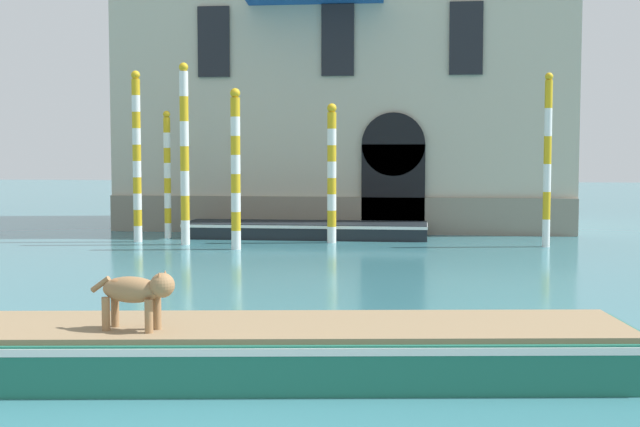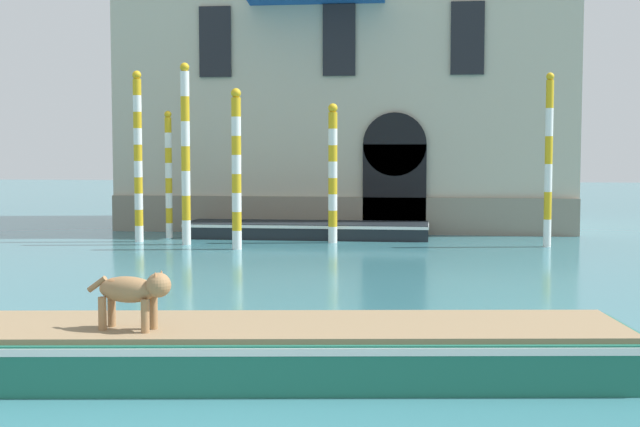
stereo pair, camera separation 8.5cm
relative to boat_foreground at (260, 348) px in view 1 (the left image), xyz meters
The scene contains 9 objects.
boat_foreground is the anchor object (origin of this frame).
dog_on_deck 1.50m from the boat_foreground, 157.81° to the right, with size 0.97×0.38×0.65m.
boat_moored_near_palazzo 15.03m from the boat_foreground, 95.76° to the left, with size 6.75×1.76×0.43m.
mooring_pole_0 13.68m from the boat_foreground, 108.87° to the left, with size 0.24×0.24×4.68m.
mooring_pole_1 13.81m from the boat_foreground, 92.75° to the left, with size 0.25×0.25×3.67m.
mooring_pole_2 14.39m from the boat_foreground, 70.16° to the left, with size 0.20×0.20×4.39m.
mooring_pole_3 12.38m from the boat_foreground, 103.43° to the left, with size 0.25×0.25×3.96m.
mooring_pole_4 15.41m from the boat_foreground, 110.25° to the left, with size 0.20×0.20×3.52m.
mooring_pole_5 14.65m from the boat_foreground, 113.60° to the left, with size 0.23×0.23×4.53m.
Camera 1 is at (2.59, -4.37, 2.55)m, focal length 50.00 mm.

